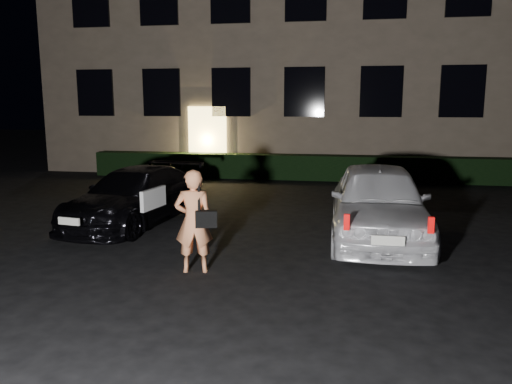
# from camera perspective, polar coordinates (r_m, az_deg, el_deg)

# --- Properties ---
(ground) EXTENTS (80.00, 80.00, 0.00)m
(ground) POSITION_cam_1_polar(r_m,az_deg,el_deg) (7.33, -1.57, -10.60)
(ground) COLOR black
(ground) RESTS_ON ground
(building) EXTENTS (20.00, 8.11, 12.00)m
(building) POSITION_cam_1_polar(r_m,az_deg,el_deg) (22.03, 6.53, 18.86)
(building) COLOR #6D5E4E
(building) RESTS_ON ground
(hedge) EXTENTS (15.00, 0.70, 0.85)m
(hedge) POSITION_cam_1_polar(r_m,az_deg,el_deg) (17.42, 5.28, 2.85)
(hedge) COLOR black
(hedge) RESTS_ON ground
(sedan) EXTENTS (2.31, 4.36, 1.20)m
(sedan) POSITION_cam_1_polar(r_m,az_deg,el_deg) (11.18, -13.66, -0.47)
(sedan) COLOR black
(sedan) RESTS_ON ground
(hatch) EXTENTS (1.78, 4.36, 1.48)m
(hatch) POSITION_cam_1_polar(r_m,az_deg,el_deg) (9.81, 13.76, -1.10)
(hatch) COLOR white
(hatch) RESTS_ON ground
(man) EXTENTS (0.73, 0.51, 1.61)m
(man) POSITION_cam_1_polar(r_m,az_deg,el_deg) (7.74, -7.09, -3.31)
(man) COLOR #E88C5A
(man) RESTS_ON ground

